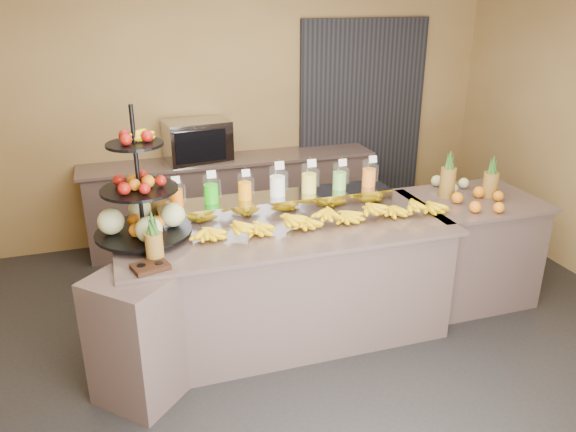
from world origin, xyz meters
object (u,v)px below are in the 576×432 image
pitcher_tray (278,205)px  right_fruit_pile (474,192)px  fruit_stand (148,206)px  condiment_caddy (150,267)px  oven_warmer (197,141)px  banana_heap (327,214)px

pitcher_tray → right_fruit_pile: (1.64, -0.23, 0.01)m
fruit_stand → condiment_caddy: (-0.05, -0.49, -0.22)m
pitcher_tray → oven_warmer: size_ratio=2.91×
banana_heap → oven_warmer: oven_warmer is taller
banana_heap → fruit_stand: (-1.29, 0.13, 0.16)m
pitcher_tray → right_fruit_pile: size_ratio=3.81×
fruit_stand → banana_heap: bearing=-17.4°
right_fruit_pile → oven_warmer: 2.76m
banana_heap → right_fruit_pile: bearing=3.2°
condiment_caddy → oven_warmer: size_ratio=0.34×
banana_heap → condiment_caddy: banana_heap is taller
pitcher_tray → oven_warmer: oven_warmer is taller
condiment_caddy → fruit_stand: bearing=84.4°
fruit_stand → condiment_caddy: 0.54m
banana_heap → oven_warmer: (-0.65, 1.98, 0.14)m
fruit_stand → right_fruit_pile: fruit_stand is taller
pitcher_tray → banana_heap: banana_heap is taller
pitcher_tray → fruit_stand: size_ratio=1.94×
fruit_stand → pitcher_tray: bearing=-1.6°
fruit_stand → right_fruit_pile: size_ratio=1.96×
pitcher_tray → fruit_stand: bearing=-170.0°
pitcher_tray → fruit_stand: fruit_stand is taller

